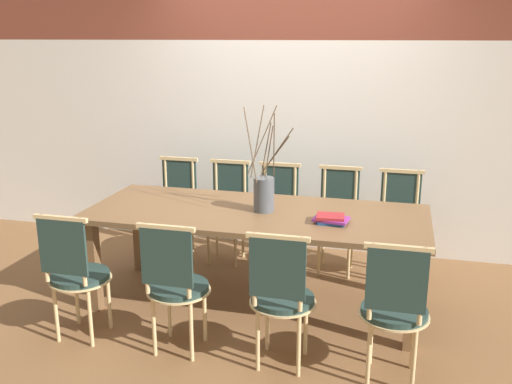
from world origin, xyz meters
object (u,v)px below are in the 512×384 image
at_px(vase_centerpiece, 264,193).
at_px(book_stack, 331,219).
at_px(dining_table, 256,223).
at_px(chair_near_center, 281,294).
at_px(chair_far_center, 277,212).

relative_size(vase_centerpiece, book_stack, 3.02).
height_order(dining_table, chair_near_center, chair_near_center).
bearing_deg(book_stack, chair_near_center, -107.03).
bearing_deg(vase_centerpiece, chair_near_center, -69.64).
height_order(vase_centerpiece, book_stack, vase_centerpiece).
relative_size(dining_table, chair_far_center, 2.75).
bearing_deg(chair_far_center, dining_table, 91.11).
bearing_deg(chair_near_center, chair_far_center, 103.21).
distance_m(chair_near_center, vase_centerpiece, 0.98).
xyz_separation_m(chair_far_center, vase_centerpiece, (0.07, -0.78, 0.39)).
relative_size(chair_near_center, chair_far_center, 1.00).
height_order(chair_near_center, chair_far_center, same).
distance_m(dining_table, book_stack, 0.60).
distance_m(chair_near_center, book_stack, 0.76).
bearing_deg(chair_far_center, book_stack, 121.94).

